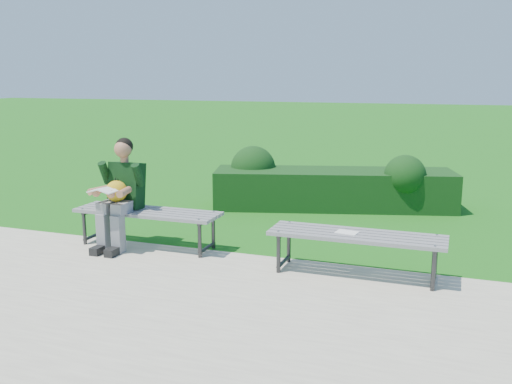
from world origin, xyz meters
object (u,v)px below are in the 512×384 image
bench_left (147,215)px  bench_right (356,239)px  paper_sheet (347,232)px  hedge (328,185)px  seated_boy (120,190)px

bench_left → bench_right: (2.56, -0.18, 0.00)m
bench_left → paper_sheet: bearing=-4.2°
hedge → bench_left: hedge is taller
hedge → bench_right: bearing=-72.2°
hedge → bench_right: (1.00, -3.11, 0.05)m
seated_boy → paper_sheet: seated_boy is taller
hedge → bench_left: 3.32m
hedge → bench_right: 3.26m
paper_sheet → bench_left: bearing=175.8°
hedge → bench_left: size_ratio=2.14×
hedge → paper_sheet: (0.90, -3.11, 0.11)m
hedge → seated_boy: (-1.86, -3.02, 0.35)m
bench_right → paper_sheet: size_ratio=7.42×
bench_left → paper_sheet: size_ratio=7.42×
seated_boy → paper_sheet: (2.76, -0.08, -0.24)m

